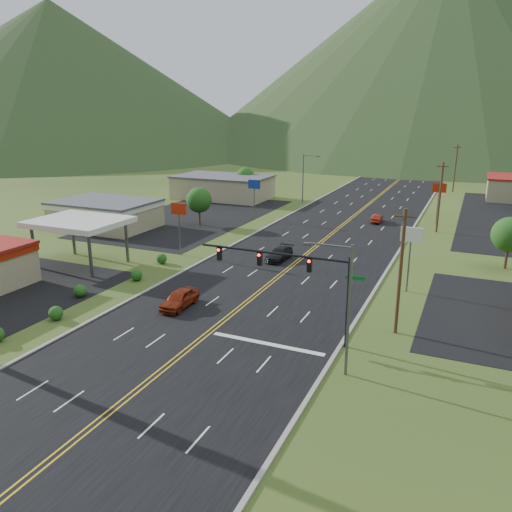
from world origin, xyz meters
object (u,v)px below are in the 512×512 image
at_px(car_red_near, 180,299).
at_px(streetlight_west, 305,175).
at_px(gas_canopy, 79,223).
at_px(car_dark_mid, 279,254).
at_px(car_red_far, 377,219).
at_px(traffic_signal, 296,272).
at_px(streetlight_east, 344,301).

bearing_deg(car_red_near, streetlight_west, 95.66).
bearing_deg(streetlight_west, gas_canopy, -102.13).
height_order(car_dark_mid, car_red_far, car_dark_mid).
bearing_deg(car_red_near, gas_canopy, 157.89).
relative_size(traffic_signal, streetlight_west, 1.46).
relative_size(gas_canopy, car_red_far, 2.58).
xyz_separation_m(streetlight_west, car_red_far, (16.13, -12.13, -4.54)).
bearing_deg(streetlight_east, car_red_near, 161.02).
bearing_deg(car_dark_mid, car_red_near, -96.35).
xyz_separation_m(streetlight_east, streetlight_west, (-22.86, 60.00, 0.00)).
height_order(streetlight_west, car_dark_mid, streetlight_west).
distance_m(streetlight_west, car_dark_mid, 38.67).
bearing_deg(traffic_signal, car_dark_mid, 114.72).
bearing_deg(streetlight_east, car_dark_mid, 120.36).
height_order(traffic_signal, streetlight_west, streetlight_west).
height_order(streetlight_east, car_dark_mid, streetlight_east).
height_order(gas_canopy, car_red_near, gas_canopy).
bearing_deg(car_red_near, car_red_far, 76.09).
distance_m(car_red_near, car_red_far, 43.35).
relative_size(streetlight_east, car_red_far, 2.32).
bearing_deg(car_red_near, streetlight_east, -20.35).
xyz_separation_m(traffic_signal, car_dark_mid, (-8.65, 18.79, -4.63)).
distance_m(gas_canopy, car_red_far, 44.76).
distance_m(gas_canopy, car_dark_mid, 22.96).
height_order(traffic_signal, car_dark_mid, traffic_signal).
height_order(car_red_near, car_red_far, car_red_near).
distance_m(car_red_near, car_dark_mid, 17.46).
relative_size(streetlight_west, car_dark_mid, 1.86).
distance_m(streetlight_east, car_red_far, 48.55).
relative_size(traffic_signal, car_red_far, 3.38).
height_order(streetlight_east, car_red_near, streetlight_east).
bearing_deg(car_dark_mid, streetlight_east, -56.78).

